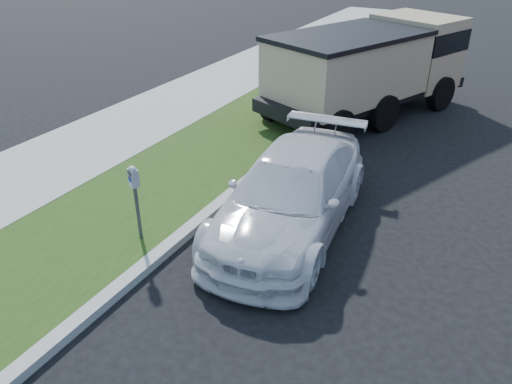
% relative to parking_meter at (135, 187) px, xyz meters
% --- Properties ---
extents(ground, '(120.00, 120.00, 0.00)m').
position_rel_parking_meter_xyz_m(ground, '(3.15, 0.09, -1.16)').
color(ground, black).
rests_on(ground, ground).
extents(streetside, '(6.12, 50.00, 0.15)m').
position_rel_parking_meter_xyz_m(streetside, '(-2.42, 2.09, -1.09)').
color(streetside, gray).
rests_on(streetside, ground).
extents(parking_meter, '(0.23, 0.19, 1.42)m').
position_rel_parking_meter_xyz_m(parking_meter, '(0.00, 0.00, 0.00)').
color(parking_meter, '#3F4247').
rests_on(parking_meter, ground).
extents(white_wagon, '(2.55, 5.18, 1.45)m').
position_rel_parking_meter_xyz_m(white_wagon, '(2.11, 1.83, -0.43)').
color(white_wagon, silver).
rests_on(white_wagon, ground).
extents(dump_truck, '(4.70, 7.02, 2.59)m').
position_rel_parking_meter_xyz_m(dump_truck, '(1.48, 8.65, 0.30)').
color(dump_truck, black).
rests_on(dump_truck, ground).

